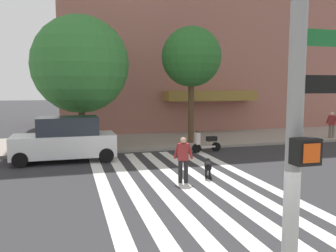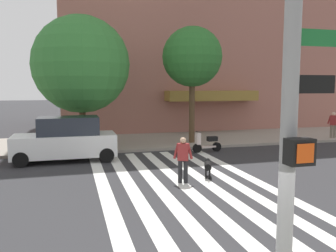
{
  "view_description": "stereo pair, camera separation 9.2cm",
  "coord_description": "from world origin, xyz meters",
  "px_view_note": "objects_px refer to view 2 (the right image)",
  "views": [
    {
      "loc": [
        -2.43,
        -3.69,
        3.43
      ],
      "look_at": [
        1.27,
        9.29,
        1.89
      ],
      "focal_mm": 37.52,
      "sensor_mm": 36.0,
      "label": 1
    },
    {
      "loc": [
        -2.34,
        -3.72,
        3.43
      ],
      "look_at": [
        1.27,
        9.29,
        1.89
      ],
      "focal_mm": 37.52,
      "sensor_mm": 36.0,
      "label": 2
    }
  ],
  "objects_px": {
    "parked_car_behind_first": "(66,140)",
    "dog_on_leash": "(208,165)",
    "street_tree_nearest": "(81,65)",
    "street_tree_middle": "(192,57)",
    "traffic_light_pole": "(294,77)",
    "parked_scooter": "(207,143)",
    "pedestrian_bystander": "(333,123)",
    "pedestrian_dog_walker": "(183,157)"
  },
  "relations": [
    {
      "from": "parked_car_behind_first",
      "to": "street_tree_nearest",
      "type": "bearing_deg",
      "value": 72.85
    },
    {
      "from": "street_tree_nearest",
      "to": "pedestrian_bystander",
      "type": "xyz_separation_m",
      "value": [
        15.41,
        -0.85,
        -3.48
      ]
    },
    {
      "from": "street_tree_middle",
      "to": "traffic_light_pole",
      "type": "bearing_deg",
      "value": -105.65
    },
    {
      "from": "parked_car_behind_first",
      "to": "pedestrian_dog_walker",
      "type": "height_order",
      "value": "parked_car_behind_first"
    },
    {
      "from": "traffic_light_pole",
      "to": "pedestrian_dog_walker",
      "type": "bearing_deg",
      "value": 79.99
    },
    {
      "from": "traffic_light_pole",
      "to": "dog_on_leash",
      "type": "height_order",
      "value": "traffic_light_pole"
    },
    {
      "from": "street_tree_middle",
      "to": "parked_car_behind_first",
      "type": "bearing_deg",
      "value": -159.5
    },
    {
      "from": "parked_car_behind_first",
      "to": "street_tree_nearest",
      "type": "distance_m",
      "value": 4.6
    },
    {
      "from": "street_tree_nearest",
      "to": "dog_on_leash",
      "type": "relative_size",
      "value": 6.66
    },
    {
      "from": "dog_on_leash",
      "to": "pedestrian_bystander",
      "type": "xyz_separation_m",
      "value": [
        11.08,
        6.37,
        0.63
      ]
    },
    {
      "from": "pedestrian_bystander",
      "to": "parked_car_behind_first",
      "type": "bearing_deg",
      "value": -173.25
    },
    {
      "from": "traffic_light_pole",
      "to": "pedestrian_dog_walker",
      "type": "height_order",
      "value": "traffic_light_pole"
    },
    {
      "from": "parked_car_behind_first",
      "to": "dog_on_leash",
      "type": "relative_size",
      "value": 4.36
    },
    {
      "from": "traffic_light_pole",
      "to": "street_tree_nearest",
      "type": "distance_m",
      "value": 16.2
    },
    {
      "from": "street_tree_middle",
      "to": "pedestrian_dog_walker",
      "type": "height_order",
      "value": "street_tree_middle"
    },
    {
      "from": "parked_car_behind_first",
      "to": "parked_scooter",
      "type": "height_order",
      "value": "parked_car_behind_first"
    },
    {
      "from": "pedestrian_dog_walker",
      "to": "parked_car_behind_first",
      "type": "bearing_deg",
      "value": 129.04
    },
    {
      "from": "street_tree_nearest",
      "to": "street_tree_middle",
      "type": "bearing_deg",
      "value": -1.35
    },
    {
      "from": "street_tree_middle",
      "to": "pedestrian_bystander",
      "type": "height_order",
      "value": "street_tree_middle"
    },
    {
      "from": "street_tree_nearest",
      "to": "pedestrian_dog_walker",
      "type": "relative_size",
      "value": 4.26
    },
    {
      "from": "street_tree_nearest",
      "to": "street_tree_middle",
      "type": "xyz_separation_m",
      "value": [
        6.16,
        -0.15,
        0.5
      ]
    },
    {
      "from": "traffic_light_pole",
      "to": "parked_scooter",
      "type": "relative_size",
      "value": 3.55
    },
    {
      "from": "traffic_light_pole",
      "to": "dog_on_leash",
      "type": "distance_m",
      "value": 9.74
    },
    {
      "from": "pedestrian_dog_walker",
      "to": "pedestrian_bystander",
      "type": "bearing_deg",
      "value": 29.39
    },
    {
      "from": "parked_scooter",
      "to": "pedestrian_bystander",
      "type": "distance_m",
      "value": 9.4
    },
    {
      "from": "traffic_light_pole",
      "to": "street_tree_middle",
      "type": "bearing_deg",
      "value": 74.35
    },
    {
      "from": "traffic_light_pole",
      "to": "street_tree_middle",
      "type": "height_order",
      "value": "street_tree_middle"
    },
    {
      "from": "pedestrian_dog_walker",
      "to": "street_tree_middle",
      "type": "bearing_deg",
      "value": 68.51
    },
    {
      "from": "parked_car_behind_first",
      "to": "pedestrian_dog_walker",
      "type": "relative_size",
      "value": 2.79
    },
    {
      "from": "traffic_light_pole",
      "to": "dog_on_leash",
      "type": "relative_size",
      "value": 5.53
    },
    {
      "from": "parked_car_behind_first",
      "to": "dog_on_leash",
      "type": "bearing_deg",
      "value": -40.62
    },
    {
      "from": "parked_scooter",
      "to": "pedestrian_bystander",
      "type": "relative_size",
      "value": 1.0
    },
    {
      "from": "street_tree_nearest",
      "to": "street_tree_middle",
      "type": "height_order",
      "value": "street_tree_nearest"
    },
    {
      "from": "street_tree_nearest",
      "to": "parked_scooter",
      "type": "bearing_deg",
      "value": -22.08
    },
    {
      "from": "parked_car_behind_first",
      "to": "parked_scooter",
      "type": "bearing_deg",
      "value": 2.13
    },
    {
      "from": "street_tree_middle",
      "to": "pedestrian_dog_walker",
      "type": "xyz_separation_m",
      "value": [
        -2.99,
        -7.59,
        -4.13
      ]
    },
    {
      "from": "street_tree_nearest",
      "to": "pedestrian_dog_walker",
      "type": "bearing_deg",
      "value": -67.7
    },
    {
      "from": "traffic_light_pole",
      "to": "parked_scooter",
      "type": "xyz_separation_m",
      "value": [
        4.48,
        13.57,
        -3.04
      ]
    },
    {
      "from": "parked_scooter",
      "to": "street_tree_middle",
      "type": "distance_m",
      "value": 5.15
    },
    {
      "from": "pedestrian_dog_walker",
      "to": "parked_scooter",
      "type": "bearing_deg",
      "value": 60.09
    },
    {
      "from": "traffic_light_pole",
      "to": "pedestrian_bystander",
      "type": "distance_m",
      "value": 20.64
    },
    {
      "from": "traffic_light_pole",
      "to": "parked_car_behind_first",
      "type": "height_order",
      "value": "traffic_light_pole"
    }
  ]
}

